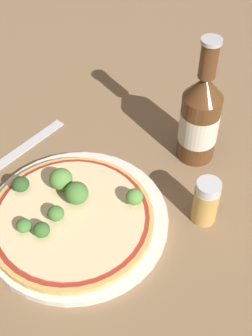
# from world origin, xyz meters

# --- Properties ---
(ground_plane) EXTENTS (3.00, 3.00, 0.00)m
(ground_plane) POSITION_xyz_m (0.00, 0.00, 0.00)
(ground_plane) COLOR #846647
(plate) EXTENTS (0.28, 0.28, 0.01)m
(plate) POSITION_xyz_m (0.02, 0.01, 0.01)
(plate) COLOR silver
(plate) RESTS_ON ground_plane
(pizza) EXTENTS (0.24, 0.24, 0.01)m
(pizza) POSITION_xyz_m (0.02, 0.00, 0.02)
(pizza) COLOR tan
(pizza) RESTS_ON plate
(broccoli_floret_0) EXTENTS (0.03, 0.03, 0.02)m
(broccoli_floret_0) POSITION_xyz_m (-0.06, -0.04, 0.04)
(broccoli_floret_0) COLOR #7A9E5B
(broccoli_floret_0) RESTS_ON pizza
(broccoli_floret_1) EXTENTS (0.04, 0.04, 0.03)m
(broccoli_floret_1) POSITION_xyz_m (0.00, 0.02, 0.04)
(broccoli_floret_1) COLOR #7A9E5B
(broccoli_floret_1) RESTS_ON pizza
(broccoli_floret_2) EXTENTS (0.02, 0.02, 0.02)m
(broccoli_floret_2) POSITION_xyz_m (0.03, -0.05, 0.04)
(broccoli_floret_2) COLOR #7A9E5B
(broccoli_floret_2) RESTS_ON pizza
(broccoli_floret_3) EXTENTS (0.04, 0.04, 0.04)m
(broccoli_floret_3) POSITION_xyz_m (-0.04, 0.01, 0.05)
(broccoli_floret_3) COLOR #7A9E5B
(broccoli_floret_3) RESTS_ON pizza
(broccoli_floret_4) EXTENTS (0.02, 0.02, 0.03)m
(broccoli_floret_4) POSITION_xyz_m (0.02, -0.02, 0.04)
(broccoli_floret_4) COLOR #7A9E5B
(broccoli_floret_4) RESTS_ON pizza
(broccoli_floret_5) EXTENTS (0.03, 0.03, 0.03)m
(broccoli_floret_5) POSITION_xyz_m (0.05, 0.09, 0.04)
(broccoli_floret_5) COLOR #7A9E5B
(broccoli_floret_5) RESTS_ON pizza
(broccoli_floret_6) EXTENTS (0.02, 0.02, 0.02)m
(broccoli_floret_6) POSITION_xyz_m (0.01, -0.07, 0.04)
(broccoli_floret_6) COLOR #7A9E5B
(broccoli_floret_6) RESTS_ON pizza
(beer_bottle) EXTENTS (0.06, 0.06, 0.22)m
(beer_bottle) POSITION_xyz_m (-0.01, 0.25, 0.08)
(beer_bottle) COLOR #563319
(beer_bottle) RESTS_ON ground_plane
(pepper_shaker) EXTENTS (0.04, 0.04, 0.08)m
(pepper_shaker) POSITION_xyz_m (0.11, 0.18, 0.04)
(pepper_shaker) COLOR tan
(pepper_shaker) RESTS_ON ground_plane
(fork) EXTENTS (0.07, 0.18, 0.00)m
(fork) POSITION_xyz_m (-0.17, -0.00, 0.00)
(fork) COLOR silver
(fork) RESTS_ON ground_plane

